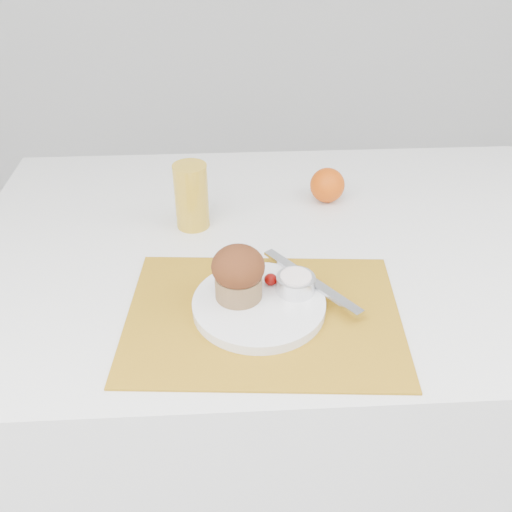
{
  "coord_description": "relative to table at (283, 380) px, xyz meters",
  "views": [
    {
      "loc": [
        -0.11,
        -0.84,
        1.33
      ],
      "look_at": [
        -0.07,
        -0.07,
        0.8
      ],
      "focal_mm": 40.0,
      "sensor_mm": 36.0,
      "label": 1
    }
  ],
  "objects": [
    {
      "name": "table",
      "position": [
        0.0,
        0.0,
        0.0
      ],
      "size": [
        1.2,
        0.8,
        0.75
      ],
      "primitive_type": "cube",
      "color": "white",
      "rests_on": "ground"
    },
    {
      "name": "ramekin",
      "position": [
        -0.01,
        -0.18,
        0.41
      ],
      "size": [
        0.08,
        0.08,
        0.03
      ],
      "primitive_type": "cylinder",
      "rotation": [
        0.0,
        0.0,
        0.29
      ],
      "color": "silver",
      "rests_on": "plate"
    },
    {
      "name": "ground",
      "position": [
        0.0,
        -0.05,
        -0.38
      ],
      "size": [
        3.0,
        3.0,
        0.0
      ],
      "primitive_type": "plane",
      "color": "silver",
      "rests_on": "ground"
    },
    {
      "name": "cream",
      "position": [
        -0.01,
        -0.18,
        0.42
      ],
      "size": [
        0.05,
        0.05,
        0.01
      ],
      "primitive_type": "cylinder",
      "rotation": [
        0.0,
        0.0,
        0.02
      ],
      "color": "white",
      "rests_on": "ramekin"
    },
    {
      "name": "butter_knife",
      "position": [
        0.02,
        -0.16,
        0.4
      ],
      "size": [
        0.14,
        0.19,
        0.01
      ],
      "primitive_type": "cube",
      "rotation": [
        0.0,
        0.0,
        -0.94
      ],
      "color": "#B8BBC1",
      "rests_on": "plate"
    },
    {
      "name": "juice_glass",
      "position": [
        -0.18,
        0.07,
        0.44
      ],
      "size": [
        0.08,
        0.08,
        0.13
      ],
      "primitive_type": "cylinder",
      "rotation": [
        0.0,
        0.0,
        0.37
      ],
      "color": "gold",
      "rests_on": "table"
    },
    {
      "name": "raspberry_far",
      "position": [
        -0.02,
        -0.17,
        0.4
      ],
      "size": [
        0.02,
        0.02,
        0.02
      ],
      "primitive_type": "ellipsoid",
      "color": "#520213",
      "rests_on": "plate"
    },
    {
      "name": "raspberry_near",
      "position": [
        -0.05,
        -0.16,
        0.41
      ],
      "size": [
        0.02,
        0.02,
        0.02
      ],
      "primitive_type": "ellipsoid",
      "color": "#520402",
      "rests_on": "plate"
    },
    {
      "name": "orange",
      "position": [
        0.09,
        0.15,
        0.41
      ],
      "size": [
        0.07,
        0.07,
        0.07
      ],
      "primitive_type": "sphere",
      "color": "#DB4F07",
      "rests_on": "table"
    },
    {
      "name": "muffin",
      "position": [
        -0.1,
        -0.19,
        0.44
      ],
      "size": [
        0.09,
        0.09,
        0.09
      ],
      "color": "olive",
      "rests_on": "plate"
    },
    {
      "name": "placemat",
      "position": [
        -0.06,
        -0.22,
        0.38
      ],
      "size": [
        0.45,
        0.34,
        0.0
      ],
      "primitive_type": "cube",
      "rotation": [
        0.0,
        0.0,
        -0.08
      ],
      "color": "#AD7918",
      "rests_on": "table"
    },
    {
      "name": "plate",
      "position": [
        -0.07,
        -0.2,
        0.39
      ],
      "size": [
        0.25,
        0.25,
        0.02
      ],
      "primitive_type": "cylinder",
      "rotation": [
        0.0,
        0.0,
        -0.24
      ],
      "color": "white",
      "rests_on": "placemat"
    }
  ]
}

